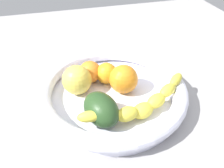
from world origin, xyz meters
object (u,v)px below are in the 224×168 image
object	(u,v)px
apple_yellow	(77,80)
avocado_dark	(101,109)
fruit_bowl	(112,91)
orange_mid_right	(107,73)
orange_mid_left	(90,72)
banana_draped_left	(141,105)
orange_front	(124,79)

from	to	relation	value
apple_yellow	avocado_dark	distance (cm)	10.72
fruit_bowl	orange_mid_right	xyz separation A→B (cm)	(4.95, -0.09, 1.57)
orange_mid_left	apple_yellow	xyz separation A→B (cm)	(-3.19, 3.54, 0.66)
banana_draped_left	avocado_dark	bearing A→B (deg)	87.53
fruit_bowl	avocado_dark	distance (cm)	8.46
banana_draped_left	orange_mid_left	size ratio (longest dim) A/B	4.77
orange_front	orange_mid_left	bearing A→B (deg)	49.90
fruit_bowl	apple_yellow	bearing A→B (deg)	66.57
banana_draped_left	avocado_dark	distance (cm)	7.99
fruit_bowl	orange_mid_left	distance (cm)	7.50
orange_front	orange_mid_left	xyz separation A→B (cm)	(5.52, 6.56, -0.60)
orange_mid_right	avocado_dark	bearing A→B (deg)	160.97
orange_front	avocado_dark	xyz separation A→B (cm)	(-7.91, 6.95, -0.20)
orange_front	orange_mid_left	size ratio (longest dim) A/B	1.23
fruit_bowl	banana_draped_left	bearing A→B (deg)	-152.37
orange_mid_right	apple_yellow	bearing A→B (deg)	104.02
orange_front	avocado_dark	size ratio (longest dim) A/B	0.75
banana_draped_left	apple_yellow	distance (cm)	15.37
fruit_bowl	orange_mid_right	world-z (taller)	orange_mid_right
orange_mid_right	apple_yellow	xyz separation A→B (cm)	(-1.83, 7.31, 0.78)
orange_front	fruit_bowl	bearing A→B (deg)	105.33
banana_draped_left	orange_mid_right	xyz separation A→B (cm)	(12.41, 3.81, -0.11)
orange_mid_left	avocado_dark	distance (cm)	13.44
orange_mid_left	orange_mid_right	xyz separation A→B (cm)	(-1.36, -3.77, -0.12)
banana_draped_left	apple_yellow	bearing A→B (deg)	46.41
orange_front	orange_mid_left	world-z (taller)	orange_front
orange_mid_left	apple_yellow	distance (cm)	4.81
orange_mid_left	banana_draped_left	bearing A→B (deg)	-151.17
fruit_bowl	banana_draped_left	size ratio (longest dim) A/B	1.31
orange_mid_right	apple_yellow	size ratio (longest dim) A/B	0.76
orange_front	orange_mid_left	distance (cm)	8.60
banana_draped_left	avocado_dark	size ratio (longest dim) A/B	2.91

